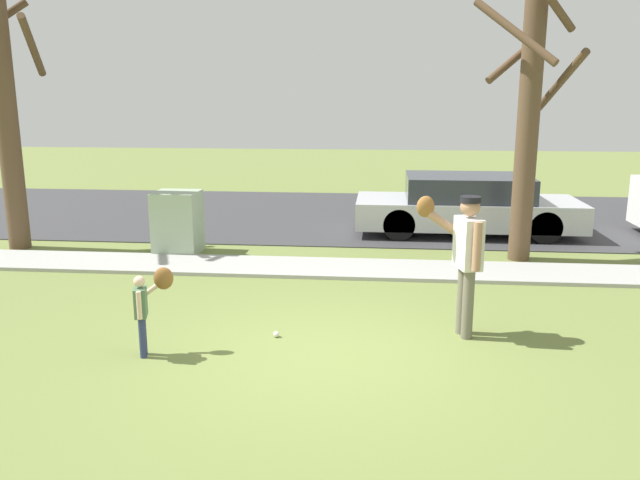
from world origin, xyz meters
name	(u,v)px	position (x,y,z in m)	size (l,w,h in m)	color
ground_plane	(341,272)	(0.00, 3.50, 0.00)	(48.00, 48.00, 0.00)	olive
sidewalk_strip	(341,268)	(0.00, 3.60, 0.03)	(36.00, 1.20, 0.06)	#A3A39E
road_surface	(354,215)	(0.00, 8.60, 0.01)	(36.00, 6.80, 0.02)	#38383A
person_adult	(464,250)	(1.64, 0.78, 1.08)	(0.80, 0.60, 1.73)	#6B6656
person_child	(148,300)	(-1.93, -0.15, 0.65)	(0.42, 0.46, 0.99)	navy
baseball	(276,334)	(-0.60, 0.49, 0.04)	(0.07, 0.07, 0.07)	white
utility_cabinet	(178,222)	(-3.10, 4.53, 0.57)	(0.80, 0.76, 1.15)	#9EB293
street_tree_near	(529,115)	(3.12, 4.62, 2.55)	(1.84, 1.88, 4.77)	brown
street_tree_far	(3,86)	(-6.24, 4.56, 3.04)	(1.85, 1.89, 5.75)	brown
parked_sedan_silver	(467,205)	(2.44, 6.67, 0.62)	(4.60, 1.80, 1.23)	silver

